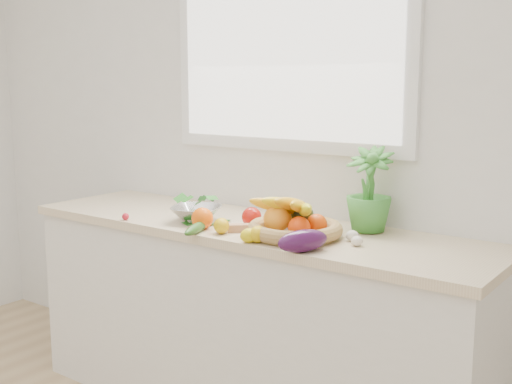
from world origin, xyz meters
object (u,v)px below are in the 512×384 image
Objects in this scene: cucumber at (197,228)px; potted_herb at (369,189)px; colander_with_spinach at (197,209)px; eggplant at (303,241)px; fruit_basket at (294,224)px; apple at (252,217)px.

potted_herb reaches higher than cucumber.
potted_herb is 0.77m from colander_with_spinach.
fruit_basket is at bearing 130.70° from eggplant.
fruit_basket reaches higher than colander_with_spinach.
potted_herb is (0.45, 0.22, 0.14)m from apple.
fruit_basket is (-0.20, -0.27, -0.13)m from potted_herb.
potted_herb is 0.35m from fruit_basket.
potted_herb is (0.56, 0.45, 0.16)m from cucumber.
cucumber is at bearing -116.03° from apple.
apple is at bearing 63.97° from cucumber.
potted_herb is at bearing 21.81° from colander_with_spinach.
apple is 0.52m from potted_herb.
fruit_basket is at bearing -126.46° from potted_herb.
potted_herb is at bearing 26.28° from apple.
fruit_basket reaches higher than eggplant.
colander_with_spinach reaches higher than eggplant.
cucumber is (-0.11, -0.23, -0.02)m from apple.
eggplant is at bearing 0.55° from cucumber.
cucumber is 0.74m from potted_herb.
eggplant is at bearing -13.75° from colander_with_spinach.
cucumber is 0.58× the size of fruit_basket.
apple is 0.30× the size of colander_with_spinach.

